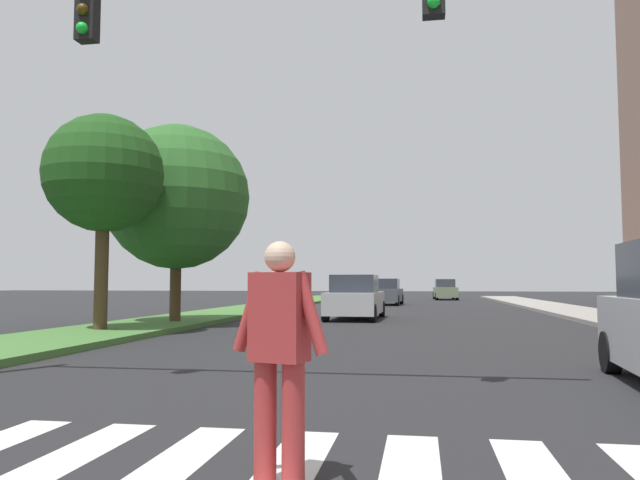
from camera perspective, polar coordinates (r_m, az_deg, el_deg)
name	(u,v)px	position (r m, az deg, el deg)	size (l,w,h in m)	color
ground_plane	(398,314)	(27.23, 7.38, -6.92)	(140.00, 140.00, 0.00)	#262628
crosswalk	(290,467)	(4.89, -2.82, -20.59)	(7.65, 2.20, 0.01)	silver
median_strip	(225,313)	(26.55, -8.96, -6.82)	(3.19, 64.00, 0.15)	#477A38
tree_mid	(104,174)	(17.59, -19.68, 5.83)	(3.21, 3.21, 5.82)	#4C3823
tree_far	(177,197)	(20.55, -13.32, 3.93)	(4.76, 4.76, 6.44)	#4C3823
sidewalk_right	(600,316)	(26.14, 24.90, -6.54)	(3.00, 64.00, 0.15)	#9E9991
traffic_light_gantry	(83,67)	(9.21, -21.45, 14.96)	(8.61, 0.30, 6.00)	gold
pedestrian_performer	(279,349)	(4.30, -3.84, -10.23)	(0.74, 0.33, 1.69)	#B23333
sedan_midblock	(355,299)	(23.18, 3.34, -5.53)	(2.01, 4.48, 1.68)	#B7B7BC
sedan_distant	(386,293)	(38.16, 6.22, -4.94)	(2.07, 4.48, 1.63)	#474C51
sedan_far_horizon	(445,290)	(50.26, 11.70, -4.64)	(1.90, 4.51, 1.66)	gray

